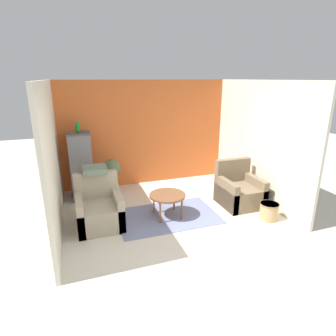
{
  "coord_description": "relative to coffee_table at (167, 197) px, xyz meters",
  "views": [
    {
      "loc": [
        -1.66,
        -3.22,
        2.52
      ],
      "look_at": [
        0.0,
        1.63,
        0.87
      ],
      "focal_mm": 30.0,
      "sensor_mm": 36.0,
      "label": 1
    }
  ],
  "objects": [
    {
      "name": "wall_back_accent",
      "position": [
        0.11,
        1.95,
        0.83
      ],
      "size": [
        4.12,
        0.06,
        2.48
      ],
      "color": "orange",
      "rests_on": "ground_plane"
    },
    {
      "name": "area_rug",
      "position": [
        0.0,
        -0.0,
        -0.41
      ],
      "size": [
        1.88,
        1.21,
        0.01
      ],
      "color": "slate",
      "rests_on": "ground_plane"
    },
    {
      "name": "wall_right",
      "position": [
        2.14,
        0.29,
        0.83
      ],
      "size": [
        0.06,
        3.26,
        2.48
      ],
      "color": "beige",
      "rests_on": "ground_plane"
    },
    {
      "name": "birdcage",
      "position": [
        -1.45,
        1.47,
        0.3
      ],
      "size": [
        0.52,
        0.52,
        1.44
      ],
      "color": "#555559",
      "rests_on": "ground_plane"
    },
    {
      "name": "coffee_table",
      "position": [
        0.0,
        0.0,
        0.0
      ],
      "size": [
        0.67,
        0.67,
        0.46
      ],
      "color": "brown",
      "rests_on": "ground_plane"
    },
    {
      "name": "wicker_basket",
      "position": [
        1.75,
        -0.71,
        -0.24
      ],
      "size": [
        0.35,
        0.35,
        0.32
      ],
      "color": "tan",
      "rests_on": "ground_plane"
    },
    {
      "name": "ground_plane",
      "position": [
        0.11,
        -1.34,
        -0.41
      ],
      "size": [
        20.0,
        20.0,
        0.0
      ],
      "primitive_type": "plane",
      "color": "beige",
      "rests_on": "ground"
    },
    {
      "name": "parrot",
      "position": [
        -1.45,
        1.47,
        1.14
      ],
      "size": [
        0.11,
        0.2,
        0.24
      ],
      "color": "#1E842D",
      "rests_on": "birdcage"
    },
    {
      "name": "armchair_left",
      "position": [
        -1.24,
        0.09,
        -0.12
      ],
      "size": [
        0.77,
        0.81,
        0.91
      ],
      "color": "tan",
      "rests_on": "ground_plane"
    },
    {
      "name": "wall_left",
      "position": [
        -1.92,
        0.29,
        0.83
      ],
      "size": [
        0.06,
        3.26,
        2.48
      ],
      "color": "beige",
      "rests_on": "ground_plane"
    },
    {
      "name": "armchair_right",
      "position": [
        1.57,
        0.05,
        -0.12
      ],
      "size": [
        0.77,
        0.81,
        0.91
      ],
      "color": "#7A664C",
      "rests_on": "ground_plane"
    },
    {
      "name": "potted_plant",
      "position": [
        -0.81,
        1.45,
        0.11
      ],
      "size": [
        0.4,
        0.36,
        0.81
      ],
      "color": "beige",
      "rests_on": "ground_plane"
    },
    {
      "name": "throw_pillow",
      "position": [
        -1.24,
        0.38,
        0.54
      ],
      "size": [
        0.41,
        0.41,
        0.1
      ],
      "color": "slate",
      "rests_on": "armchair_left"
    }
  ]
}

